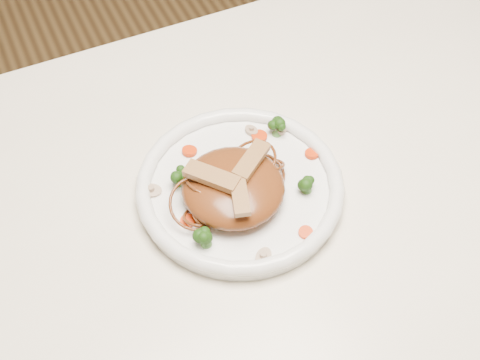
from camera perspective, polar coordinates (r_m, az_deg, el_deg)
name	(u,v)px	position (r m, az deg, el deg)	size (l,w,h in m)	color
table	(282,244)	(0.93, 3.67, -5.58)	(1.20, 0.80, 0.75)	white
plate	(240,190)	(0.85, 0.00, -0.91)	(0.27, 0.27, 0.02)	white
noodle_mound	(233,187)	(0.82, -0.60, -0.62)	(0.13, 0.13, 0.04)	brown
chicken_a	(251,160)	(0.81, 1.00, 1.73)	(0.07, 0.02, 0.01)	#A3764D
chicken_b	(212,177)	(0.80, -2.48, 0.30)	(0.07, 0.02, 0.01)	#A3764D
chicken_c	(240,194)	(0.78, -0.02, -1.27)	(0.06, 0.02, 0.01)	#A3764D
broccoli_0	(277,126)	(0.89, 3.28, 4.72)	(0.03, 0.03, 0.03)	#1D460E
broccoli_1	(180,176)	(0.84, -5.28, 0.38)	(0.03, 0.03, 0.03)	#1D460E
broccoli_2	(206,237)	(0.78, -3.00, -4.97)	(0.03, 0.03, 0.03)	#1D460E
broccoli_3	(307,184)	(0.83, 5.91, -0.33)	(0.02, 0.02, 0.03)	#1D460E
carrot_0	(259,136)	(0.90, 1.70, 3.85)	(0.02, 0.02, 0.01)	red
carrot_1	(188,221)	(0.81, -4.58, -3.59)	(0.02, 0.02, 0.01)	red
carrot_2	(312,154)	(0.88, 6.29, 2.30)	(0.02, 0.02, 0.01)	red
carrot_3	(189,151)	(0.88, -4.44, 2.54)	(0.02, 0.02, 0.01)	red
carrot_4	(306,232)	(0.80, 5.76, -4.58)	(0.02, 0.02, 0.01)	red
mushroom_0	(263,257)	(0.78, 2.05, -6.73)	(0.03, 0.03, 0.01)	#C1AB91
mushroom_1	(281,128)	(0.91, 3.57, 4.57)	(0.03, 0.03, 0.01)	#C1AB91
mushroom_2	(151,191)	(0.85, -7.75, -0.94)	(0.03, 0.03, 0.01)	#C1AB91
mushroom_3	(251,131)	(0.90, 1.01, 4.32)	(0.02, 0.02, 0.01)	#C1AB91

